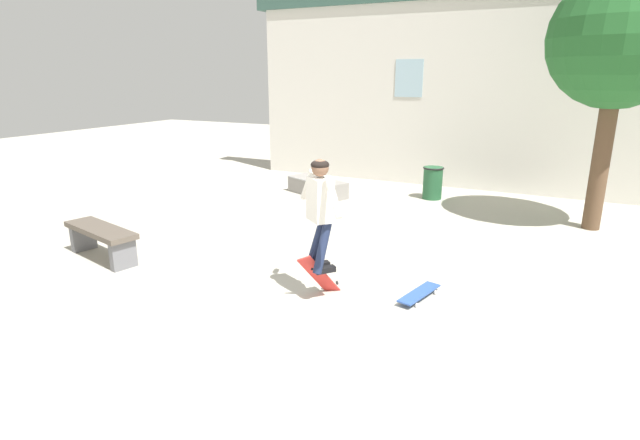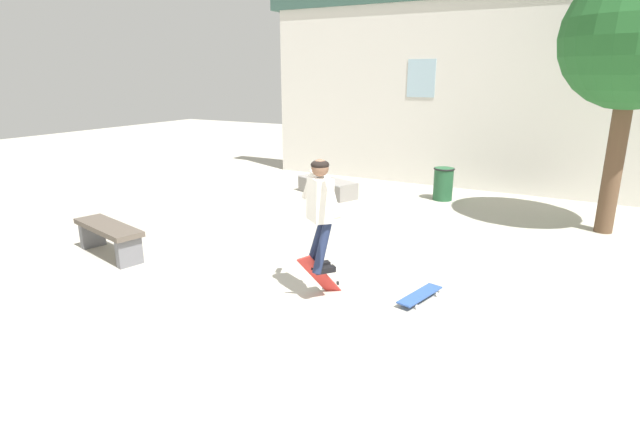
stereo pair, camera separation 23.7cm
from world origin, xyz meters
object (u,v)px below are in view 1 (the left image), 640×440
object	(u,v)px
park_bench	(101,237)
skateboard_resting	(419,293)
trash_bin	(433,182)
skateboard_flipping	(320,277)
skater	(320,205)
tree_right	(620,41)
skate_ledge	(317,187)

from	to	relation	value
park_bench	skateboard_resting	world-z (taller)	park_bench
trash_bin	skateboard_resting	distance (m)	5.46
skateboard_resting	skateboard_flipping	bearing A→B (deg)	-54.54
skateboard_flipping	skater	bearing A→B (deg)	-134.90
skater	skateboard_flipping	xyz separation A→B (m)	(-0.04, 0.10, -0.97)
tree_right	skateboard_resting	distance (m)	5.77
tree_right	skateboard_resting	world-z (taller)	tree_right
trash_bin	skater	bearing A→B (deg)	-89.22
trash_bin	skater	world-z (taller)	skater
trash_bin	skateboard_resting	size ratio (longest dim) A/B	0.91
park_bench	skateboard_resting	distance (m)	4.83
skateboard_flipping	tree_right	bearing A→B (deg)	-12.72
skate_ledge	skateboard_resting	distance (m)	5.81
skateboard_flipping	trash_bin	bearing A→B (deg)	20.98
skateboard_flipping	skateboard_resting	distance (m)	1.27
tree_right	skater	bearing A→B (deg)	-122.45
park_bench	skater	world-z (taller)	skater
tree_right	skateboard_resting	bearing A→B (deg)	-114.75
tree_right	trash_bin	size ratio (longest dim) A/B	6.12
skate_ledge	skateboard_resting	world-z (taller)	skate_ledge
park_bench	trash_bin	distance (m)	7.06
skater	skateboard_resting	distance (m)	1.71
trash_bin	skateboard_resting	xyz separation A→B (m)	(1.20, -5.32, -0.32)
skateboard_flipping	skate_ledge	bearing A→B (deg)	47.88
park_bench	skate_ledge	bearing A→B (deg)	92.61
park_bench	tree_right	bearing A→B (deg)	51.06
skateboard_resting	trash_bin	bearing A→B (deg)	-153.84
trash_bin	skater	distance (m)	5.95
skate_ledge	trash_bin	bearing A→B (deg)	41.81
trash_bin	skateboard_flipping	bearing A→B (deg)	-89.64
skater	skateboard_flipping	bearing A→B (deg)	63.65
tree_right	skater	distance (m)	6.18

